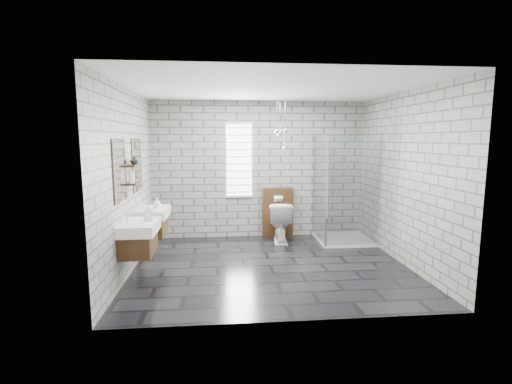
{
  "coord_description": "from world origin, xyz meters",
  "views": [
    {
      "loc": [
        -0.74,
        -5.53,
        1.96
      ],
      "look_at": [
        -0.2,
        0.35,
        1.12
      ],
      "focal_mm": 26.0,
      "sensor_mm": 36.0,
      "label": 1
    }
  ],
  "objects": [
    {
      "name": "shelf_lower",
      "position": [
        -2.03,
        -0.05,
        1.32
      ],
      "size": [
        0.14,
        0.3,
        0.03
      ],
      "primitive_type": "cube",
      "color": "#402813",
      "rests_on": "wall_left"
    },
    {
      "name": "cistern_panel",
      "position": [
        0.36,
        1.7,
        0.5
      ],
      "size": [
        0.6,
        0.2,
        1.0
      ],
      "primitive_type": "cube",
      "color": "#402813",
      "rests_on": "floor"
    },
    {
      "name": "wall_right",
      "position": [
        2.11,
        0.0,
        1.35
      ],
      "size": [
        0.02,
        3.6,
        2.7
      ],
      "primitive_type": "cube",
      "color": "#989893",
      "rests_on": "floor"
    },
    {
      "name": "wall_left",
      "position": [
        -2.11,
        0.0,
        1.35
      ],
      "size": [
        0.02,
        3.6,
        2.7
      ],
      "primitive_type": "cube",
      "color": "#989893",
      "rests_on": "floor"
    },
    {
      "name": "toilet",
      "position": [
        0.36,
        1.38,
        0.39
      ],
      "size": [
        0.5,
        0.79,
        0.77
      ],
      "primitive_type": "imported",
      "rotation": [
        0.0,
        0.0,
        3.05
      ],
      "color": "white",
      "rests_on": "floor"
    },
    {
      "name": "window",
      "position": [
        -0.4,
        1.78,
        1.55
      ],
      "size": [
        0.56,
        0.05,
        1.48
      ],
      "color": "white",
      "rests_on": "wall_back"
    },
    {
      "name": "ceiling",
      "position": [
        0.0,
        0.0,
        2.71
      ],
      "size": [
        4.2,
        3.6,
        0.02
      ],
      "primitive_type": "cube",
      "color": "white",
      "rests_on": "wall_back"
    },
    {
      "name": "wall_front",
      "position": [
        0.0,
        -1.81,
        1.35
      ],
      "size": [
        4.2,
        0.02,
        2.7
      ],
      "primitive_type": "cube",
      "color": "#989893",
      "rests_on": "floor"
    },
    {
      "name": "vanity_left",
      "position": [
        -1.91,
        -0.51,
        0.76
      ],
      "size": [
        0.47,
        0.7,
        1.57
      ],
      "color": "#402813",
      "rests_on": "wall_left"
    },
    {
      "name": "soap_bottle_c",
      "position": [
        -2.02,
        -0.17,
        1.45
      ],
      "size": [
        0.1,
        0.1,
        0.23
      ],
      "primitive_type": "imported",
      "rotation": [
        0.0,
        0.0,
        0.07
      ],
      "color": "#B2B2B2",
      "rests_on": "shelf_lower"
    },
    {
      "name": "soap_bottle_b",
      "position": [
        -1.8,
        0.53,
        0.93
      ],
      "size": [
        0.13,
        0.13,
        0.16
      ],
      "primitive_type": "imported",
      "rotation": [
        0.0,
        0.0,
        0.05
      ],
      "color": "#B2B2B2",
      "rests_on": "vanity_right"
    },
    {
      "name": "vase",
      "position": [
        -2.02,
        0.04,
        1.66
      ],
      "size": [
        0.15,
        0.15,
        0.12
      ],
      "primitive_type": "imported",
      "rotation": [
        0.0,
        0.0,
        -0.38
      ],
      "color": "#B2B2B2",
      "rests_on": "shelf_upper"
    },
    {
      "name": "soap_bottle_a",
      "position": [
        -1.75,
        -0.43,
        0.96
      ],
      "size": [
        0.13,
        0.13,
        0.22
      ],
      "primitive_type": "imported",
      "rotation": [
        0.0,
        0.0,
        0.41
      ],
      "color": "#B2B2B2",
      "rests_on": "vanity_left"
    },
    {
      "name": "flush_plate",
      "position": [
        0.36,
        1.6,
        0.8
      ],
      "size": [
        0.18,
        0.01,
        0.12
      ],
      "primitive_type": "cube",
      "color": "silver",
      "rests_on": "cistern_panel"
    },
    {
      "name": "shower_enclosure",
      "position": [
        1.5,
        1.18,
        0.5
      ],
      "size": [
        1.0,
        1.0,
        2.03
      ],
      "color": "white",
      "rests_on": "floor"
    },
    {
      "name": "floor",
      "position": [
        0.0,
        0.0,
        -0.01
      ],
      "size": [
        4.2,
        3.6,
        0.02
      ],
      "primitive_type": "cube",
      "color": "black",
      "rests_on": "ground"
    },
    {
      "name": "wall_back",
      "position": [
        0.0,
        1.81,
        1.35
      ],
      "size": [
        4.2,
        0.02,
        2.7
      ],
      "primitive_type": "cube",
      "color": "#989893",
      "rests_on": "floor"
    },
    {
      "name": "vanity_right",
      "position": [
        -1.91,
        0.52,
        0.76
      ],
      "size": [
        0.47,
        0.7,
        1.57
      ],
      "color": "#402813",
      "rests_on": "wall_left"
    },
    {
      "name": "shelf_upper",
      "position": [
        -2.03,
        -0.05,
        1.58
      ],
      "size": [
        0.14,
        0.3,
        0.03
      ],
      "primitive_type": "cube",
      "color": "#402813",
      "rests_on": "wall_left"
    },
    {
      "name": "pendant_cluster",
      "position": [
        0.37,
        1.36,
        2.05
      ],
      "size": [
        0.27,
        0.27,
        0.94
      ],
      "color": "silver",
      "rests_on": "ceiling"
    }
  ]
}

